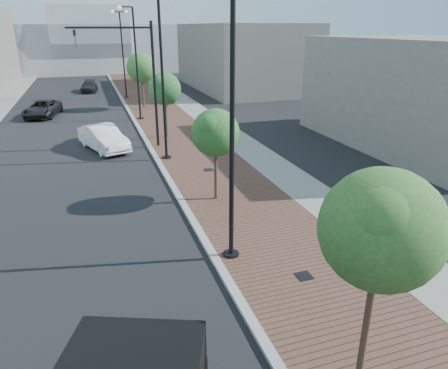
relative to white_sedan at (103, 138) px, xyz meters
name	(u,v)px	position (x,y,z in m)	size (l,w,h in m)	color
sidewalk	(161,106)	(6.43, 14.53, -0.75)	(7.00, 140.00, 0.12)	#4C2D23
concrete_strip	(187,104)	(9.13, 14.53, -0.75)	(2.40, 140.00, 0.13)	slate
curb	(127,108)	(2.93, 14.53, -0.74)	(0.30, 140.00, 0.14)	gray
white_sedan	(103,138)	(0.00, 0.00, 0.00)	(1.72, 4.92, 1.62)	silver
dark_car_mid	(43,109)	(-4.69, 12.83, -0.09)	(2.40, 5.20, 1.45)	black
dark_car_far	(89,86)	(-0.35, 27.29, -0.15)	(1.84, 4.53, 1.32)	black
pedestrian	(223,134)	(7.88, -1.46, 0.00)	(0.59, 0.39, 1.62)	black
streetlight_1	(229,139)	(3.41, -15.47, 3.53)	(1.44, 0.56, 9.21)	black
streetlight_2	(162,80)	(3.53, -3.47, 4.01)	(1.72, 0.56, 9.28)	black
streetlight_3	(136,69)	(3.41, 8.53, 3.53)	(1.44, 0.56, 9.21)	black
streetlight_4	(123,54)	(3.53, 20.53, 4.01)	(1.72, 0.56, 9.28)	black
traffic_mast	(140,72)	(2.63, -0.47, 4.17)	(5.09, 0.20, 8.00)	black
tree_0	(382,229)	(4.57, -21.45, 3.12)	(2.52, 2.49, 5.19)	#382619
tree_1	(216,133)	(4.57, -10.45, 2.45)	(2.22, 2.14, 4.34)	#382619
tree_2	(165,89)	(4.57, 1.55, 2.76)	(2.33, 2.27, 4.72)	#382619
tree_3	(142,68)	(4.57, 13.55, 3.14)	(2.81, 2.81, 5.37)	#382619
convention_center	(89,36)	(0.93, 59.53, 5.19)	(50.00, 30.00, 50.00)	#A0A3AA
commercial_block_ne	(241,57)	(18.93, 24.53, 3.19)	(12.00, 22.00, 8.00)	#67635D
commercial_block_e	(427,93)	(20.93, -5.47, 2.69)	(10.00, 16.00, 7.00)	#625F58
utility_cover_1	(304,276)	(5.33, -17.47, -0.68)	(0.50, 0.50, 0.02)	black
utility_cover_2	(208,170)	(5.33, -6.47, -0.68)	(0.50, 0.50, 0.02)	black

